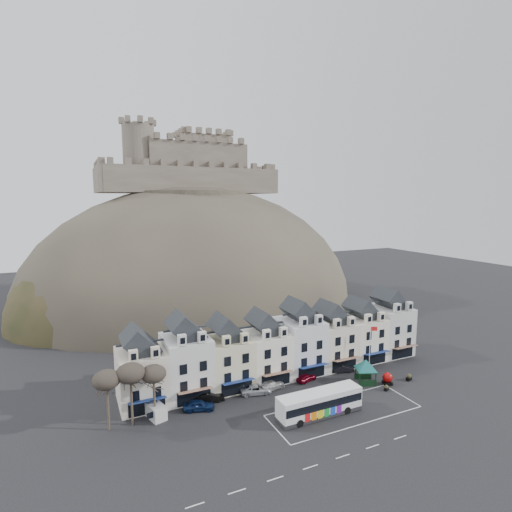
{
  "coord_description": "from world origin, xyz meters",
  "views": [
    {
      "loc": [
        -32.11,
        -41.9,
        30.01
      ],
      "look_at": [
        -1.33,
        24.0,
        19.78
      ],
      "focal_mm": 28.0,
      "sensor_mm": 36.0,
      "label": 1
    }
  ],
  "objects": [
    {
      "name": "white_van",
      "position": [
        -22.96,
        11.31,
        0.98
      ],
      "size": [
        2.98,
        4.63,
        1.95
      ],
      "rotation": [
        0.0,
        0.0,
        0.28
      ],
      "color": "silver",
      "rests_on": "ground"
    },
    {
      "name": "planter_west",
      "position": [
        12.0,
        3.5,
        0.43
      ],
      "size": [
        1.0,
        0.74,
        0.9
      ],
      "rotation": [
        0.0,
        0.0,
        0.36
      ],
      "color": "black",
      "rests_on": "ground"
    },
    {
      "name": "townhouse_terrace",
      "position": [
        0.15,
        15.97,
        5.3
      ],
      "size": [
        54.4,
        9.35,
        11.8
      ],
      "color": "silver",
      "rests_on": "ground"
    },
    {
      "name": "tree_left_mid",
      "position": [
        -26.0,
        10.5,
        7.24
      ],
      "size": [
        3.78,
        3.78,
        8.64
      ],
      "color": "#3B2E26",
      "rests_on": "ground"
    },
    {
      "name": "ground",
      "position": [
        0.0,
        0.0,
        0.0
      ],
      "size": [
        300.0,
        300.0,
        0.0
      ],
      "primitive_type": "plane",
      "color": "black",
      "rests_on": "ground"
    },
    {
      "name": "car_silver",
      "position": [
        -7.2,
        11.33,
        0.69
      ],
      "size": [
        5.33,
        3.46,
        1.39
      ],
      "primitive_type": "imported",
      "rotation": [
        0.0,
        0.0,
        1.32
      ],
      "color": "silver",
      "rests_on": "ground"
    },
    {
      "name": "car_maroon",
      "position": [
        2.23,
        11.7,
        0.65
      ],
      "size": [
        4.07,
        2.44,
        1.3
      ],
      "primitive_type": "imported",
      "rotation": [
        0.0,
        0.0,
        1.82
      ],
      "color": "#610515",
      "rests_on": "ground"
    },
    {
      "name": "tree_left_near",
      "position": [
        -23.0,
        10.5,
        6.55
      ],
      "size": [
        3.43,
        3.43,
        7.84
      ],
      "color": "#3B2E26",
      "rests_on": "ground"
    },
    {
      "name": "bus",
      "position": [
        -1.89,
        1.77,
        1.97
      ],
      "size": [
        12.61,
        2.97,
        3.56
      ],
      "rotation": [
        0.0,
        0.0,
        0.0
      ],
      "color": "#262628",
      "rests_on": "ground"
    },
    {
      "name": "car_black",
      "position": [
        -14.8,
        12.0,
        0.77
      ],
      "size": [
        4.85,
        2.22,
        1.54
      ],
      "primitive_type": "imported",
      "rotation": [
        0.0,
        0.0,
        1.44
      ],
      "color": "black",
      "rests_on": "ground"
    },
    {
      "name": "bus_shelter",
      "position": [
        10.7,
        7.01,
        3.12
      ],
      "size": [
        5.85,
        5.85,
        4.03
      ],
      "rotation": [
        0.0,
        0.0,
        -0.4
      ],
      "color": "black",
      "rests_on": "ground"
    },
    {
      "name": "planter_east",
      "position": [
        18.0,
        4.67,
        0.54
      ],
      "size": [
        1.23,
        0.86,
        1.11
      ],
      "rotation": [
        0.0,
        0.0,
        0.3
      ],
      "color": "black",
      "rests_on": "ground"
    },
    {
      "name": "car_white",
      "position": [
        -4.4,
        11.62,
        0.69
      ],
      "size": [
        4.99,
        2.75,
        1.37
      ],
      "primitive_type": "imported",
      "rotation": [
        0.0,
        0.0,
        1.75
      ],
      "color": "#B8B8B8",
      "rests_on": "ground"
    },
    {
      "name": "flagpole",
      "position": [
        14.09,
        9.92,
        4.89
      ],
      "size": [
        1.17,
        0.51,
        8.56
      ],
      "rotation": [
        0.0,
        0.0,
        -0.37
      ],
      "color": "silver",
      "rests_on": "ground"
    },
    {
      "name": "coach_bay_markings",
      "position": [
        2.0,
        1.25,
        0.0
      ],
      "size": [
        22.0,
        7.5,
        0.01
      ],
      "primitive_type": "cube",
      "color": "silver",
      "rests_on": "ground"
    },
    {
      "name": "car_charcoal",
      "position": [
        10.0,
        12.0,
        0.63
      ],
      "size": [
        4.03,
        2.32,
        1.26
      ],
      "primitive_type": "imported",
      "rotation": [
        0.0,
        0.0,
        1.29
      ],
      "color": "black",
      "rests_on": "ground"
    },
    {
      "name": "red_buoy",
      "position": [
        13.65,
        5.09,
        1.01
      ],
      "size": [
        1.71,
        1.71,
        1.98
      ],
      "rotation": [
        0.0,
        0.0,
        -0.35
      ],
      "color": "black",
      "rests_on": "ground"
    },
    {
      "name": "car_navy",
      "position": [
        -16.84,
        10.27,
        0.77
      ],
      "size": [
        4.86,
        3.13,
        1.54
      ],
      "primitive_type": "imported",
      "rotation": [
        0.0,
        0.0,
        1.25
      ],
      "color": "#0D1D44",
      "rests_on": "ground"
    },
    {
      "name": "tree_left_far",
      "position": [
        -29.0,
        10.5,
        6.9
      ],
      "size": [
        3.61,
        3.61,
        8.24
      ],
      "color": "#3B2E26",
      "rests_on": "ground"
    },
    {
      "name": "castle",
      "position": [
        0.51,
        75.93,
        40.19
      ],
      "size": [
        50.2,
        22.2,
        22.0
      ],
      "color": "brown",
      "rests_on": "ground"
    },
    {
      "name": "castle_hill",
      "position": [
        1.25,
        68.95,
        0.11
      ],
      "size": [
        100.0,
        76.0,
        68.0
      ],
      "color": "#3E3730",
      "rests_on": "ground"
    }
  ]
}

